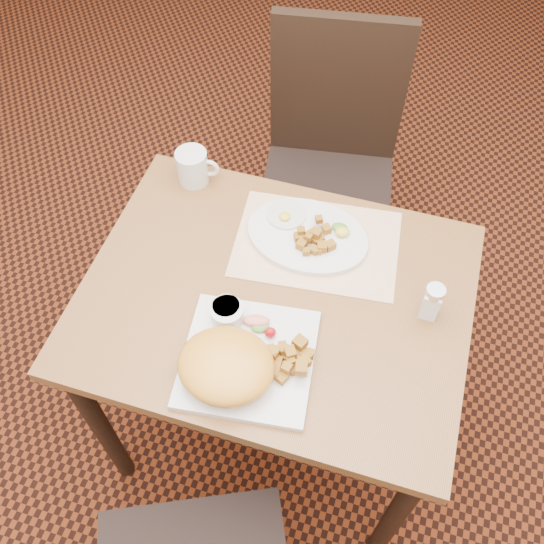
{
  "coord_description": "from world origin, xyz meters",
  "views": [
    {
      "loc": [
        0.22,
        -0.74,
        1.93
      ],
      "look_at": [
        -0.01,
        0.01,
        0.82
      ],
      "focal_mm": 40.0,
      "sensor_mm": 36.0,
      "label": 1
    }
  ],
  "objects_px": {
    "chair_far": "(330,157)",
    "coffee_mug": "(193,167)",
    "plate_oval": "(307,236)",
    "plate_square": "(248,359)",
    "salt_shaker": "(432,301)",
    "table": "(275,318)"
  },
  "relations": [
    {
      "from": "chair_far",
      "to": "coffee_mug",
      "type": "height_order",
      "value": "chair_far"
    },
    {
      "from": "chair_far",
      "to": "plate_oval",
      "type": "height_order",
      "value": "chair_far"
    },
    {
      "from": "chair_far",
      "to": "plate_oval",
      "type": "xyz_separation_m",
      "value": [
        0.05,
        -0.51,
        0.22
      ]
    },
    {
      "from": "plate_square",
      "to": "chair_far",
      "type": "bearing_deg",
      "value": 91.01
    },
    {
      "from": "chair_far",
      "to": "plate_square",
      "type": "distance_m",
      "value": 0.9
    },
    {
      "from": "chair_far",
      "to": "salt_shaker",
      "type": "bearing_deg",
      "value": 111.11
    },
    {
      "from": "salt_shaker",
      "to": "table",
      "type": "bearing_deg",
      "value": -171.62
    },
    {
      "from": "plate_oval",
      "to": "salt_shaker",
      "type": "relative_size",
      "value": 3.05
    },
    {
      "from": "salt_shaker",
      "to": "coffee_mug",
      "type": "xyz_separation_m",
      "value": [
        -0.66,
        0.24,
        -0.0
      ]
    },
    {
      "from": "table",
      "to": "chair_far",
      "type": "bearing_deg",
      "value": 91.81
    },
    {
      "from": "plate_oval",
      "to": "coffee_mug",
      "type": "relative_size",
      "value": 2.66
    },
    {
      "from": "salt_shaker",
      "to": "coffee_mug",
      "type": "height_order",
      "value": "salt_shaker"
    },
    {
      "from": "table",
      "to": "salt_shaker",
      "type": "distance_m",
      "value": 0.39
    },
    {
      "from": "plate_square",
      "to": "coffee_mug",
      "type": "relative_size",
      "value": 2.45
    },
    {
      "from": "plate_square",
      "to": "plate_oval",
      "type": "xyz_separation_m",
      "value": [
        0.03,
        0.36,
        0.0
      ]
    },
    {
      "from": "coffee_mug",
      "to": "plate_oval",
      "type": "bearing_deg",
      "value": -17.63
    },
    {
      "from": "table",
      "to": "coffee_mug",
      "type": "bearing_deg",
      "value": 137.09
    },
    {
      "from": "plate_square",
      "to": "salt_shaker",
      "type": "height_order",
      "value": "salt_shaker"
    },
    {
      "from": "salt_shaker",
      "to": "coffee_mug",
      "type": "distance_m",
      "value": 0.7
    },
    {
      "from": "plate_square",
      "to": "coffee_mug",
      "type": "height_order",
      "value": "coffee_mug"
    },
    {
      "from": "chair_far",
      "to": "plate_square",
      "type": "height_order",
      "value": "chair_far"
    },
    {
      "from": "table",
      "to": "coffee_mug",
      "type": "height_order",
      "value": "coffee_mug"
    }
  ]
}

